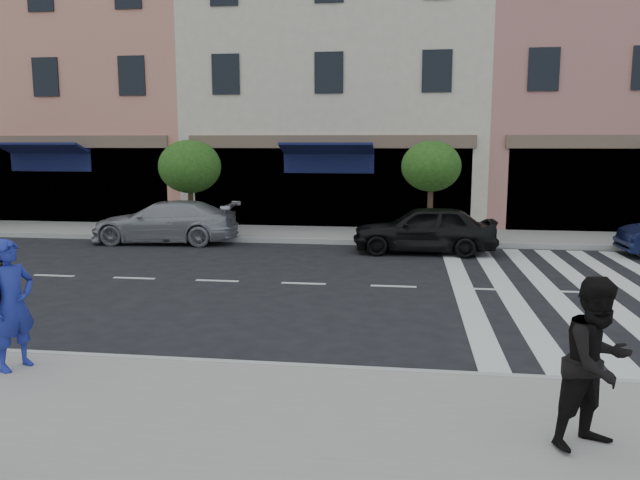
# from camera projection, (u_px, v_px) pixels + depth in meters

# --- Properties ---
(ground) EXTENTS (120.00, 120.00, 0.00)m
(ground) POSITION_uv_depth(u_px,v_px,m) (263.00, 339.00, 10.03)
(ground) COLOR black
(ground) RESTS_ON ground
(sidewalk_near) EXTENTS (60.00, 4.50, 0.15)m
(sidewalk_near) POSITION_uv_depth(u_px,v_px,m) (179.00, 445.00, 6.35)
(sidewalk_near) COLOR gray
(sidewalk_near) RESTS_ON ground
(sidewalk_far) EXTENTS (60.00, 3.00, 0.15)m
(sidewalk_far) POSITION_uv_depth(u_px,v_px,m) (338.00, 235.00, 20.78)
(sidewalk_far) COLOR gray
(sidewalk_far) RESTS_ON ground
(building_west_mid) EXTENTS (10.00, 9.00, 14.00)m
(building_west_mid) POSITION_uv_depth(u_px,v_px,m) (102.00, 52.00, 27.08)
(building_west_mid) COLOR tan
(building_west_mid) RESTS_ON ground
(building_centre) EXTENTS (11.00, 9.00, 11.00)m
(building_centre) POSITION_uv_depth(u_px,v_px,m) (342.00, 85.00, 25.88)
(building_centre) COLOR beige
(building_centre) RESTS_ON ground
(street_tree_wb) EXTENTS (2.10, 2.10, 3.06)m
(street_tree_wb) POSITION_uv_depth(u_px,v_px,m) (190.00, 167.00, 20.92)
(street_tree_wb) COLOR #473323
(street_tree_wb) RESTS_ON sidewalk_far
(street_tree_c) EXTENTS (1.90, 1.90, 3.04)m
(street_tree_c) POSITION_uv_depth(u_px,v_px,m) (431.00, 167.00, 19.82)
(street_tree_c) COLOR #473323
(street_tree_c) RESTS_ON sidewalk_far
(photographer) EXTENTS (0.62, 0.74, 1.74)m
(photographer) POSITION_uv_depth(u_px,v_px,m) (12.00, 305.00, 8.19)
(photographer) COLOR navy
(photographer) RESTS_ON sidewalk_near
(walker) EXTENTS (1.05, 1.00, 1.72)m
(walker) POSITION_uv_depth(u_px,v_px,m) (597.00, 363.00, 6.06)
(walker) COLOR black
(walker) RESTS_ON sidewalk_near
(car_far_left) EXTENTS (4.64, 2.11, 1.32)m
(car_far_left) POSITION_uv_depth(u_px,v_px,m) (165.00, 222.00, 19.55)
(car_far_left) COLOR gray
(car_far_left) RESTS_ON ground
(car_far_mid) EXTENTS (4.04, 1.64, 1.37)m
(car_far_mid) POSITION_uv_depth(u_px,v_px,m) (424.00, 229.00, 17.73)
(car_far_mid) COLOR black
(car_far_mid) RESTS_ON ground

